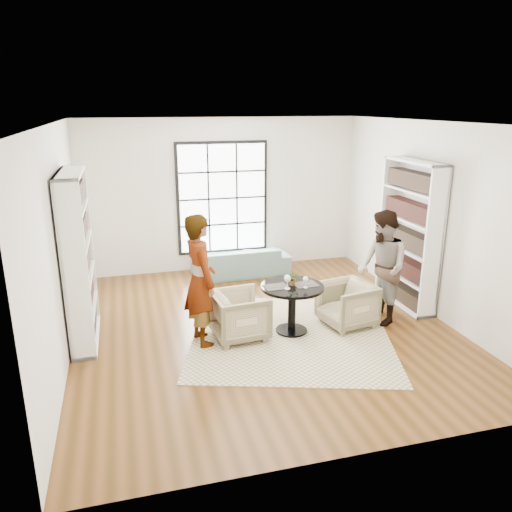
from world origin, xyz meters
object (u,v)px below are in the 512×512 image
object	(u,v)px
sofa	(241,261)
person_right	(382,268)
pedestal_table	(292,299)
wine_glass_right	(306,280)
flower_centerpiece	(293,278)
armchair_left	(240,315)
armchair_right	(347,304)
wine_glass_left	(287,279)
person_left	(200,280)

from	to	relation	value
sofa	person_right	bearing A→B (deg)	118.47
pedestal_table	sofa	xyz separation A→B (m)	(-0.12, 2.71, -0.26)
wine_glass_right	flower_centerpiece	xyz separation A→B (m)	(-0.14, 0.16, -0.02)
sofa	armchair_left	size ratio (longest dim) A/B	2.48
armchair_right	wine_glass_right	world-z (taller)	wine_glass_right
armchair_left	person_right	size ratio (longest dim) A/B	0.43
wine_glass_left	person_left	bearing A→B (deg)	173.71
armchair_left	person_left	world-z (taller)	person_left
sofa	wine_glass_left	world-z (taller)	wine_glass_left
pedestal_table	sofa	size ratio (longest dim) A/B	0.49
armchair_left	flower_centerpiece	size ratio (longest dim) A/B	3.75
person_left	person_right	size ratio (longest dim) A/B	1.06
wine_glass_right	armchair_left	bearing A→B (deg)	170.25
pedestal_table	person_right	size ratio (longest dim) A/B	0.52
person_right	armchair_left	bearing A→B (deg)	-86.33
armchair_left	wine_glass_left	bearing A→B (deg)	-107.44
pedestal_table	person_left	size ratio (longest dim) A/B	0.49
armchair_right	wine_glass_right	size ratio (longest dim) A/B	4.25
wine_glass_left	wine_glass_right	xyz separation A→B (m)	(0.27, -0.03, -0.03)
sofa	wine_glass_right	world-z (taller)	wine_glass_right
pedestal_table	armchair_left	bearing A→B (deg)	177.75
person_right	wine_glass_right	size ratio (longest dim) A/B	10.00
sofa	wine_glass_left	size ratio (longest dim) A/B	8.89
sofa	pedestal_table	bearing A→B (deg)	91.05
pedestal_table	sofa	distance (m)	2.73
armchair_right	sofa	bearing A→B (deg)	-170.25
pedestal_table	sofa	bearing A→B (deg)	92.57
person_left	wine_glass_left	size ratio (longest dim) A/B	8.77
armchair_left	sofa	bearing A→B (deg)	-19.79
wine_glass_right	sofa	bearing A→B (deg)	95.50
wine_glass_left	wine_glass_right	bearing A→B (deg)	-5.55
sofa	wine_glass_right	bearing A→B (deg)	93.98
sofa	flower_centerpiece	size ratio (longest dim) A/B	9.33
wine_glass_left	wine_glass_right	size ratio (longest dim) A/B	1.21
person_right	flower_centerpiece	world-z (taller)	person_right
flower_centerpiece	person_left	bearing A→B (deg)	179.98
sofa	wine_glass_left	bearing A→B (deg)	88.63
armchair_left	flower_centerpiece	world-z (taller)	flower_centerpiece
sofa	person_left	world-z (taller)	person_left
person_left	sofa	bearing A→B (deg)	-34.76
pedestal_table	sofa	world-z (taller)	pedestal_table
armchair_left	armchair_right	size ratio (longest dim) A/B	1.02
wine_glass_left	pedestal_table	bearing A→B (deg)	42.16
pedestal_table	armchair_right	world-z (taller)	pedestal_table
armchair_left	armchair_right	xyz separation A→B (m)	(1.66, -0.02, -0.01)
armchair_right	person_left	size ratio (longest dim) A/B	0.40
person_right	pedestal_table	bearing A→B (deg)	-85.33
person_right	wine_glass_left	xyz separation A→B (m)	(-1.55, -0.12, 0.01)
wine_glass_right	pedestal_table	bearing A→B (deg)	139.64
armchair_right	flower_centerpiece	bearing A→B (deg)	-101.66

